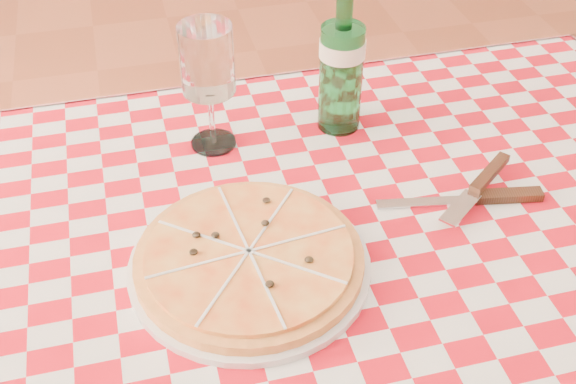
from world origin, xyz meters
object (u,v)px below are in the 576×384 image
Objects in this scene: water_bottle at (342,56)px; wine_glass at (209,88)px; pizza_plate at (249,258)px; dining_table at (312,302)px.

water_bottle is 1.25× the size of wine_glass.
water_bottle reaches higher than wine_glass.
water_bottle is at bearing 53.58° from pizza_plate.
dining_table is at bearing -113.54° from water_bottle.
pizza_plate is at bearing -174.92° from dining_table.
wine_glass reaches higher than dining_table.
pizza_plate is at bearing -90.33° from wine_glass.
pizza_plate is (-0.09, -0.01, 0.12)m from dining_table.
water_bottle is at bearing 66.46° from dining_table.
water_bottle reaches higher than pizza_plate.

